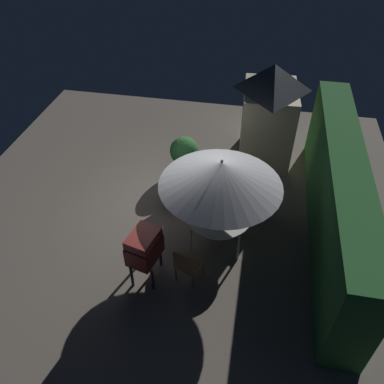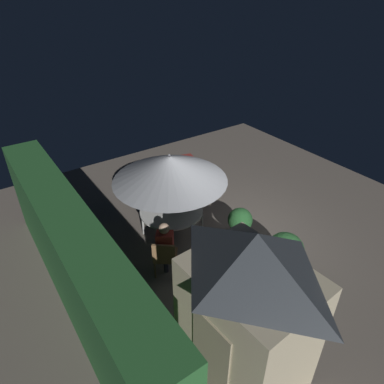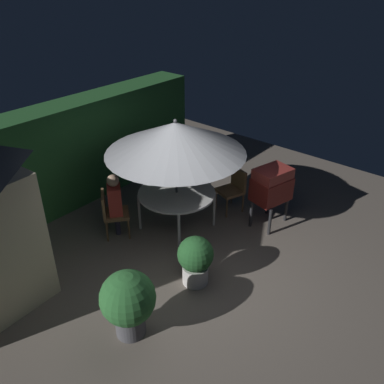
% 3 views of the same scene
% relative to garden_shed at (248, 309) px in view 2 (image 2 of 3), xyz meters
% --- Properties ---
extents(ground_plane, '(11.00, 11.00, 0.00)m').
position_rel_garden_shed_xyz_m(ground_plane, '(2.66, -1.92, -1.40)').
color(ground_plane, '#6B6056').
extents(hedge_backdrop, '(6.62, 0.75, 2.12)m').
position_rel_garden_shed_xyz_m(hedge_backdrop, '(2.66, 1.58, -0.34)').
color(hedge_backdrop, '#28602D').
rests_on(hedge_backdrop, ground).
extents(garden_shed, '(1.90, 1.53, 2.74)m').
position_rel_garden_shed_xyz_m(garden_shed, '(0.00, 0.00, 0.00)').
color(garden_shed, '#C6B793').
rests_on(garden_shed, ground).
extents(patio_table, '(1.45, 1.45, 0.79)m').
position_rel_garden_shed_xyz_m(patio_table, '(3.40, -0.84, -0.66)').
color(patio_table, white).
rests_on(patio_table, ground).
extents(patio_umbrella, '(2.50, 2.50, 2.21)m').
position_rel_garden_shed_xyz_m(patio_umbrella, '(3.40, -0.84, 0.47)').
color(patio_umbrella, '#4C4C51').
rests_on(patio_umbrella, ground).
extents(bbq_grill, '(0.80, 0.65, 1.20)m').
position_rel_garden_shed_xyz_m(bbq_grill, '(4.66, -2.11, -0.55)').
color(bbq_grill, maroon).
rests_on(bbq_grill, ground).
extents(chair_near_shed, '(0.65, 0.65, 0.90)m').
position_rel_garden_shed_xyz_m(chair_near_shed, '(2.44, -0.08, -0.87)').
color(chair_near_shed, olive).
rests_on(chair_near_shed, ground).
extents(chair_far_side, '(0.59, 0.59, 0.90)m').
position_rel_garden_shed_xyz_m(chair_far_side, '(4.64, -1.27, -0.87)').
color(chair_far_side, olive).
rests_on(chair_far_side, ground).
extents(potted_plant_by_shed, '(0.58, 0.58, 0.85)m').
position_rel_garden_shed_xyz_m(potted_plant_by_shed, '(2.44, -2.10, -0.93)').
color(potted_plant_by_shed, silver).
rests_on(potted_plant_by_shed, ground).
extents(potted_plant_by_grill, '(0.76, 0.76, 1.03)m').
position_rel_garden_shed_xyz_m(potted_plant_by_grill, '(1.06, -2.07, -0.80)').
color(potted_plant_by_grill, '#4C4C51').
rests_on(potted_plant_by_grill, ground).
extents(person_in_red, '(0.40, 0.42, 1.26)m').
position_rel_garden_shed_xyz_m(person_in_red, '(2.51, -0.13, -0.61)').
color(person_in_red, '#CC3D33').
rests_on(person_in_red, ground).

